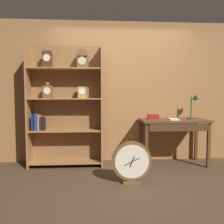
{
  "coord_description": "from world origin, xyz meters",
  "views": [
    {
      "loc": [
        -0.46,
        -2.8,
        1.19
      ],
      "look_at": [
        -0.23,
        0.71,
        0.96
      ],
      "focal_mm": 35.25,
      "sensor_mm": 36.0,
      "label": 1
    }
  ],
  "objects": [
    {
      "name": "workbench",
      "position": [
        0.88,
        0.97,
        0.7
      ],
      "size": [
        1.17,
        0.57,
        0.81
      ],
      "color": "brown",
      "rests_on": "ground"
    },
    {
      "name": "back_wood_panel",
      "position": [
        0.0,
        1.35,
        1.3
      ],
      "size": [
        4.8,
        0.05,
        2.6
      ],
      "primitive_type": "cube",
      "color": "#9E6B3D",
      "rests_on": "ground"
    },
    {
      "name": "round_clock_large",
      "position": [
        0.01,
        0.17,
        0.3
      ],
      "size": [
        0.55,
        0.11,
        0.59
      ],
      "color": "brown",
      "rests_on": "ground"
    },
    {
      "name": "ground_plane",
      "position": [
        0.0,
        0.0,
        0.0
      ],
      "size": [
        10.0,
        10.0,
        0.0
      ],
      "primitive_type": "plane",
      "color": "#4C3826"
    },
    {
      "name": "desk_lamp",
      "position": [
        1.27,
        1.06,
        1.09
      ],
      "size": [
        0.2,
        0.2,
        0.46
      ],
      "color": "#1E472D",
      "rests_on": "workbench"
    },
    {
      "name": "bookshelf",
      "position": [
        -1.03,
        1.02,
        1.08
      ],
      "size": [
        1.26,
        0.32,
        2.09
      ],
      "color": "#9E6B3D",
      "rests_on": "ground"
    },
    {
      "name": "toolbox_small",
      "position": [
        0.53,
        1.06,
        0.85
      ],
      "size": [
        0.19,
        0.11,
        0.09
      ],
      "primitive_type": "cube",
      "color": "maroon",
      "rests_on": "workbench"
    },
    {
      "name": "open_repair_manual",
      "position": [
        0.85,
        0.9,
        0.82
      ],
      "size": [
        0.19,
        0.24,
        0.02
      ],
      "primitive_type": "cube",
      "rotation": [
        0.0,
        0.0,
        -0.12
      ],
      "color": "silver",
      "rests_on": "workbench"
    }
  ]
}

